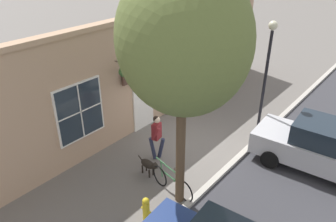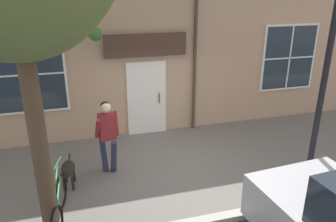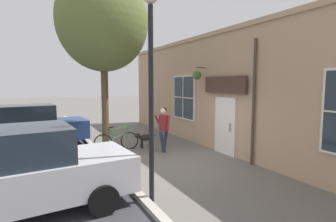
% 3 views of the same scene
% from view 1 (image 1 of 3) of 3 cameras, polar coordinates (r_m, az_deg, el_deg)
% --- Properties ---
extents(ground_plane, '(90.00, 90.00, 0.00)m').
position_cam_1_polar(ground_plane, '(12.68, 3.34, -5.69)').
color(ground_plane, '#66605B').
extents(storefront_facade, '(0.95, 18.00, 4.58)m').
position_cam_1_polar(storefront_facade, '(12.96, -4.73, 6.55)').
color(storefront_facade, tan).
rests_on(storefront_facade, ground_plane).
extents(pedestrian_walking, '(0.58, 0.55, 1.70)m').
position_cam_1_polar(pedestrian_walking, '(11.35, -1.97, -3.93)').
color(pedestrian_walking, '#282D47').
rests_on(pedestrian_walking, ground_plane).
extents(dog_on_leash, '(0.97, 0.34, 0.66)m').
position_cam_1_polar(dog_on_leash, '(10.91, -3.34, -9.30)').
color(dog_on_leash, black).
rests_on(dog_on_leash, ground_plane).
extents(street_tree_by_curb, '(3.38, 3.04, 6.76)m').
position_cam_1_polar(street_tree_by_curb, '(7.82, 2.88, 11.61)').
color(street_tree_by_curb, brown).
rests_on(street_tree_by_curb, ground_plane).
extents(leaning_bicycle, '(1.73, 0.25, 1.00)m').
position_cam_1_polar(leaning_bicycle, '(10.28, 0.70, -12.27)').
color(leaning_bicycle, black).
rests_on(leaning_bicycle, ground_plane).
extents(parked_car_mid_block, '(4.41, 2.17, 1.75)m').
position_cam_1_polar(parked_car_mid_block, '(12.05, 25.32, -5.71)').
color(parked_car_mid_block, '#B7B7BC').
rests_on(parked_car_mid_block, ground_plane).
extents(street_lamp, '(0.32, 0.32, 4.55)m').
position_cam_1_polar(street_lamp, '(12.34, 16.90, 7.76)').
color(street_lamp, black).
rests_on(street_lamp, ground_plane).
extents(fire_hydrant, '(0.34, 0.20, 0.77)m').
position_cam_1_polar(fire_hydrant, '(9.46, -3.84, -16.59)').
color(fire_hydrant, gold).
rests_on(fire_hydrant, ground_plane).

